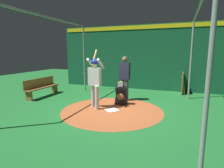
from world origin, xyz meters
name	(u,v)px	position (x,y,z in m)	size (l,w,h in m)	color
ground_plane	(112,110)	(0.00, 0.00, 0.00)	(25.08, 25.08, 0.00)	#1E6B2D
dirt_circle	(112,110)	(0.00, 0.00, 0.00)	(3.57, 3.57, 0.01)	#AD562D
home_plate	(112,110)	(0.00, 0.00, 0.01)	(0.42, 0.42, 0.01)	white
batter	(95,79)	(-0.07, -0.69, 1.10)	(0.68, 0.49, 2.13)	#BCBCC0
catcher	(121,95)	(-0.85, 0.07, 0.36)	(0.58, 0.40, 0.93)	black
umpire	(125,76)	(-1.46, 0.01, 1.06)	(0.23, 0.49, 1.86)	#4C4C51
back_wall	(139,57)	(-4.20, 0.00, 1.76)	(0.22, 9.08, 3.49)	#145133
cage_frame	(112,44)	(0.00, 0.00, 2.30)	(5.54, 5.25, 3.35)	gray
bat_rack	(183,83)	(-3.95, 2.34, 0.49)	(1.18, 0.20, 1.05)	olive
bench	(42,87)	(-0.83, -3.80, 0.45)	(1.92, 0.36, 0.85)	olive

